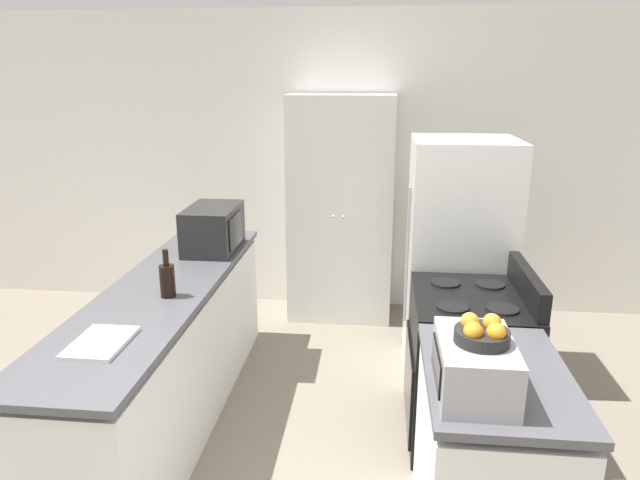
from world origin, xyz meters
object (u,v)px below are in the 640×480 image
Objects in this scene: stove at (467,366)px; refrigerator at (458,261)px; pantry_cabinet at (341,210)px; microwave at (213,229)px; wine_bottle at (167,279)px; fruit_bowl at (482,332)px; toaster_oven at (474,366)px.

refrigerator is (0.02, 0.76, 0.39)m from stove.
pantry_cabinet is 1.96m from stove.
refrigerator is 1.71m from microwave.
wine_bottle is (-1.69, -0.18, 0.53)m from stove.
stove is 1.78m from wine_bottle.
fruit_bowl reaches higher than wine_bottle.
toaster_oven is at bearing -28.49° from wine_bottle.
stove is at bearing -22.54° from microwave.
microwave is at bearing -129.59° from pantry_cabinet.
refrigerator is (0.87, -0.93, -0.12)m from pantry_cabinet.
pantry_cabinet is at bearing 104.88° from fruit_bowl.
microwave is 2.47× the size of fruit_bowl.
microwave is (-1.70, -0.06, 0.20)m from refrigerator.
stove is at bearing -63.13° from pantry_cabinet.
microwave is 1.88× the size of wine_bottle.
pantry_cabinet is 1.29m from microwave.
refrigerator is at bearing 85.13° from fruit_bowl.
wine_bottle is 0.63× the size of toaster_oven.
stove is 1.24m from fruit_bowl.
stove is 0.62× the size of refrigerator.
wine_bottle is at bearing -113.92° from pantry_cabinet.
fruit_bowl is (1.55, -0.84, 0.16)m from wine_bottle.
fruit_bowl is at bearing -75.12° from pantry_cabinet.
pantry_cabinet is 7.00× the size of wine_bottle.
toaster_oven is at bearing -75.38° from pantry_cabinet.
wine_bottle is (-0.01, -0.88, -0.05)m from microwave.
refrigerator is 6.11× the size of wine_bottle.
fruit_bowl is at bearing -36.34° from toaster_oven.
refrigerator reaches higher than stove.
stove is at bearing 6.12° from wine_bottle.
pantry_cabinet is at bearing 50.41° from microwave.
fruit_bowl is (0.02, -0.01, 0.15)m from toaster_oven.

